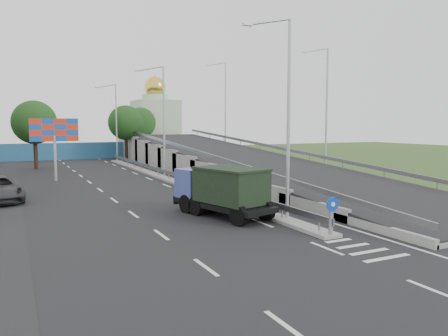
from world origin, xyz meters
TOP-DOWN VIEW (x-y plane):
  - ground at (0.00, 0.00)m, footprint 160.00×160.00m
  - road_surface at (-3.00, 20.00)m, footprint 26.00×90.00m
  - median at (0.00, 24.00)m, footprint 1.00×44.00m
  - overpass_ramp at (7.50, 24.00)m, footprint 10.00×50.00m
  - median_guardrail at (0.00, 24.00)m, footprint 0.09×44.00m
  - sign_bollard at (0.00, 2.17)m, footprint 0.64×0.23m
  - lamp_post_near at (0.11, 6.00)m, footprint 2.74×0.18m
  - lamp_post_mid at (0.11, 26.00)m, footprint 2.74×0.18m
  - lamp_post_far at (0.11, 46.00)m, footprint 2.74×0.18m
  - blue_wall at (-4.00, 52.00)m, footprint 30.00×0.50m
  - church at (10.00, 60.00)m, footprint 7.00×7.00m
  - billboard at (-9.00, 28.00)m, footprint 4.00×0.24m
  - tree_left_mid at (-10.00, 40.00)m, footprint 4.80×4.80m
  - tree_median_far at (2.00, 48.00)m, footprint 4.80×4.80m
  - tree_ramp_far at (6.00, 55.00)m, footprint 4.80×4.80m
  - dump_truck at (-2.25, 8.57)m, footprint 3.78×6.53m

SIDE VIEW (x-z plane):
  - ground at x=0.00m, z-range 0.00..0.00m
  - road_surface at x=-3.00m, z-range -0.02..0.02m
  - median at x=0.00m, z-range 0.00..0.20m
  - median_guardrail at x=0.00m, z-range 0.39..1.10m
  - sign_bollard at x=0.00m, z-range 0.20..1.87m
  - blue_wall at x=-4.00m, z-range 0.00..2.40m
  - dump_truck at x=-2.25m, z-range 0.15..2.86m
  - overpass_ramp at x=7.50m, z-range 0.00..3.50m
  - billboard at x=-9.00m, z-range 1.44..6.94m
  - tree_left_mid at x=-10.00m, z-range 1.38..8.98m
  - tree_median_far at x=2.00m, z-range 1.38..8.98m
  - tree_ramp_far at x=6.00m, z-range 1.38..8.98m
  - church at x=10.00m, z-range -1.59..12.21m
  - lamp_post_near at x=0.11m, z-range 0.77..10.85m
  - lamp_post_mid at x=0.11m, z-range 0.77..10.85m
  - lamp_post_far at x=0.11m, z-range 0.77..10.85m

